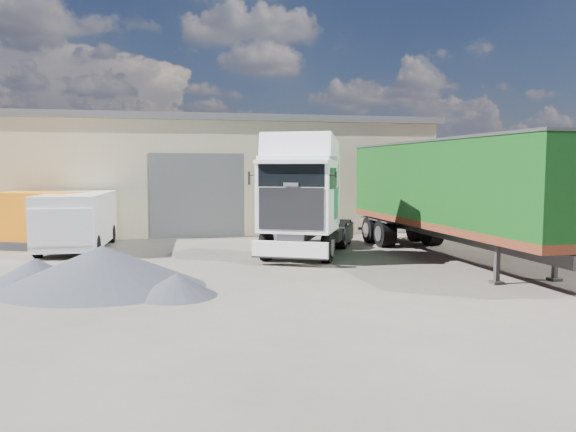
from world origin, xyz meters
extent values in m
plane|color=#2C2924|center=(0.00, 0.00, 0.00)|extent=(120.00, 120.00, 0.00)
cube|color=beige|center=(-6.00, 16.00, 2.50)|extent=(30.00, 12.00, 5.00)
cube|color=#5C5F62|center=(-6.00, 16.00, 5.15)|extent=(30.60, 12.60, 0.30)
cube|color=#5C5F62|center=(-2.00, 9.98, 1.80)|extent=(4.00, 0.08, 3.60)
cube|color=#5C5F62|center=(-6.00, 16.00, 5.35)|extent=(30.60, 0.40, 0.15)
cube|color=brown|center=(11.50, 6.00, 1.25)|extent=(0.35, 26.00, 2.50)
cylinder|color=black|center=(0.72, 3.05, 0.49)|extent=(2.47, 1.87, 0.98)
cylinder|color=black|center=(2.12, 5.95, 0.49)|extent=(2.51, 1.89, 0.98)
cylinder|color=black|center=(2.69, 7.11, 0.49)|extent=(2.51, 1.89, 0.98)
cube|color=#2D2D30|center=(1.68, 5.04, 0.83)|extent=(3.40, 5.84, 0.28)
cube|color=white|center=(0.34, 2.26, 0.51)|extent=(2.22, 1.23, 0.51)
cube|color=white|center=(0.86, 3.34, 2.10)|extent=(3.00, 2.91, 2.26)
cube|color=black|center=(0.40, 2.38, 1.75)|extent=(1.85, 0.93, 1.29)
cube|color=black|center=(0.41, 2.40, 2.77)|extent=(1.89, 0.94, 0.69)
cube|color=white|center=(0.94, 3.50, 3.55)|extent=(2.84, 2.61, 1.13)
cube|color=#0D5D3D|center=(-0.02, 4.17, 1.84)|extent=(0.31, 0.63, 1.01)
cube|color=#0D5D3D|center=(2.06, 3.16, 1.84)|extent=(0.31, 0.63, 1.01)
cylinder|color=#2D2D30|center=(2.20, 6.12, 1.02)|extent=(1.35, 1.35, 0.11)
cube|color=#2D2D30|center=(5.01, -1.39, 0.53)|extent=(0.30, 0.30, 1.06)
cube|color=#2D2D30|center=(6.75, -1.35, 0.53)|extent=(0.30, 0.30, 1.06)
cylinder|color=black|center=(5.72, 6.22, 0.51)|extent=(2.49, 1.08, 1.03)
cube|color=#2D2D30|center=(5.80, 2.30, 0.87)|extent=(1.03, 11.63, 0.34)
cube|color=maroon|center=(5.80, 2.30, 1.19)|extent=(2.67, 11.66, 0.23)
cube|color=black|center=(5.80, 2.30, 2.56)|extent=(2.67, 11.66, 2.52)
cube|color=#2D2D30|center=(5.80, 2.30, 3.84)|extent=(2.73, 11.72, 0.08)
cylinder|color=black|center=(-6.61, 5.62, 0.36)|extent=(2.13, 0.83, 0.72)
cylinder|color=black|center=(-6.41, 9.09, 0.36)|extent=(2.13, 0.83, 0.72)
cube|color=white|center=(-6.51, 7.35, 1.14)|extent=(2.34, 5.11, 1.85)
cube|color=white|center=(-6.63, 5.29, 1.09)|extent=(2.06, 1.09, 1.20)
cube|color=black|center=(-6.62, 5.51, 1.69)|extent=(1.91, 0.19, 0.65)
cube|color=#2D2D30|center=(-8.00, 8.23, 0.16)|extent=(3.89, 3.26, 0.31)
cube|color=orange|center=(-8.00, 8.23, 1.04)|extent=(3.62, 2.98, 2.08)
cone|color=black|center=(-4.89, 0.28, 0.53)|extent=(5.68, 5.68, 1.07)
cone|color=black|center=(-3.10, -1.00, 0.27)|extent=(2.13, 2.13, 0.53)
cone|color=black|center=(-6.70, 1.35, 0.32)|extent=(2.60, 2.60, 0.64)
camera|label=1|loc=(-3.29, -14.23, 3.02)|focal=35.00mm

